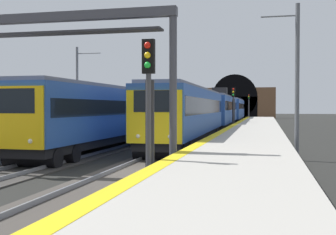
{
  "coord_description": "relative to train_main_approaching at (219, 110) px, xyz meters",
  "views": [
    {
      "loc": [
        -16.88,
        -5.37,
        2.7
      ],
      "look_at": [
        7.66,
        0.24,
        2.09
      ],
      "focal_mm": 46.37,
      "sensor_mm": 36.0,
      "label": 1
    }
  ],
  "objects": [
    {
      "name": "overhead_signal_gantry",
      "position": [
        -34.64,
        2.31,
        2.57
      ],
      "size": [
        0.7,
        8.91,
        6.38
      ],
      "color": "#3F3F47",
      "rests_on": "ground_plane"
    },
    {
      "name": "track_adjacent_line",
      "position": [
        -33.32,
        4.62,
        -2.28
      ],
      "size": [
        160.0,
        2.95,
        0.21
      ],
      "color": "#383533",
      "rests_on": "ground_plane"
    },
    {
      "name": "catenary_mast_near",
      "position": [
        -27.62,
        -6.81,
        1.71
      ],
      "size": [
        0.22,
        1.91,
        7.86
      ],
      "color": "#595B60",
      "rests_on": "ground_plane"
    },
    {
      "name": "train_adjacent_platform",
      "position": [
        -13.36,
        4.62,
        -0.03
      ],
      "size": [
        41.75,
        3.15,
        4.9
      ],
      "rotation": [
        0.0,
        0.0,
        3.13
      ],
      "color": "#264C99",
      "rests_on": "ground_plane"
    },
    {
      "name": "platform_right_edge_strip",
      "position": [
        -33.32,
        -2.46,
        -1.24
      ],
      "size": [
        112.0,
        0.5,
        0.01
      ],
      "primitive_type": "cube",
      "color": "yellow",
      "rests_on": "platform_right"
    },
    {
      "name": "tunnel_portal",
      "position": [
        57.34,
        2.31,
        1.44
      ],
      "size": [
        2.26,
        19.5,
        10.92
      ],
      "color": "brown",
      "rests_on": "ground_plane"
    },
    {
      "name": "railway_signal_near",
      "position": [
        -37.33,
        -1.82,
        0.59
      ],
      "size": [
        0.39,
        0.38,
        4.78
      ],
      "rotation": [
        0.0,
        0.0,
        3.14
      ],
      "color": "#38383D",
      "rests_on": "ground_plane"
    },
    {
      "name": "ground_plane",
      "position": [
        -33.32,
        0.0,
        -2.32
      ],
      "size": [
        320.0,
        320.0,
        0.0
      ],
      "primitive_type": "plane",
      "color": "black"
    },
    {
      "name": "railway_signal_mid",
      "position": [
        -2.77,
        -1.82,
        0.62
      ],
      "size": [
        0.39,
        0.38,
        4.83
      ],
      "rotation": [
        0.0,
        0.0,
        3.14
      ],
      "color": "#38383D",
      "rests_on": "ground_plane"
    },
    {
      "name": "track_main_line",
      "position": [
        -33.32,
        0.0,
        -2.28
      ],
      "size": [
        160.0,
        2.99,
        0.21
      ],
      "color": "#423D38",
      "rests_on": "ground_plane"
    },
    {
      "name": "catenary_mast_far",
      "position": [
        -13.62,
        11.42,
        1.87
      ],
      "size": [
        0.22,
        2.38,
        8.13
      ],
      "color": "#595B60",
      "rests_on": "ground_plane"
    },
    {
      "name": "train_main_approaching",
      "position": [
        0.0,
        0.0,
        0.0
      ],
      "size": [
        61.27,
        3.12,
        4.94
      ],
      "rotation": [
        0.0,
        0.0,
        3.16
      ],
      "color": "#264C99",
      "rests_on": "ground_plane"
    },
    {
      "name": "platform_right",
      "position": [
        -33.32,
        -4.32,
        -1.78
      ],
      "size": [
        112.0,
        4.23,
        1.08
      ],
      "primitive_type": "cube",
      "color": "#ADA89E",
      "rests_on": "ground_plane"
    },
    {
      "name": "railway_signal_far",
      "position": [
        38.79,
        -1.82,
        0.88
      ],
      "size": [
        0.39,
        0.38,
        5.29
      ],
      "rotation": [
        0.0,
        0.0,
        3.14
      ],
      "color": "#38383D",
      "rests_on": "ground_plane"
    }
  ]
}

